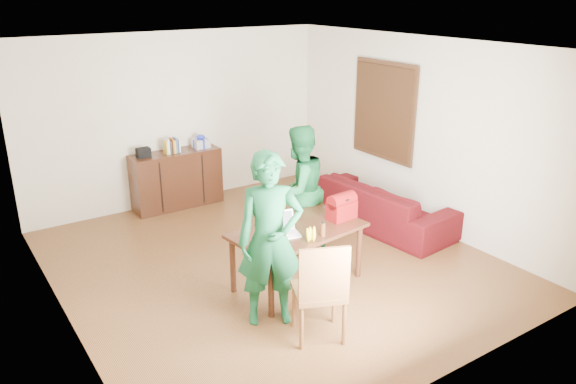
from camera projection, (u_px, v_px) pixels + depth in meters
room at (267, 162)px, 6.84m from camera, size 5.20×5.70×2.90m
table at (298, 236)px, 6.46m from camera, size 1.61×1.03×0.71m
chair at (319, 309)px, 5.56m from camera, size 0.64×0.62×1.08m
person_near at (270, 240)px, 5.65m from camera, size 0.80×0.68×1.84m
person_far at (299, 190)px, 7.25m from camera, size 0.91×0.76×1.70m
laptop at (284, 232)px, 6.24m from camera, size 0.38×0.31×0.24m
bananas at (311, 238)px, 6.11m from camera, size 0.19×0.14×0.06m
bottle at (323, 229)px, 6.21m from camera, size 0.07×0.07×0.17m
red_bag at (342, 209)px, 6.66m from camera, size 0.36×0.23×0.25m
sofa at (380, 204)px, 8.19m from camera, size 1.08×2.31×0.65m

